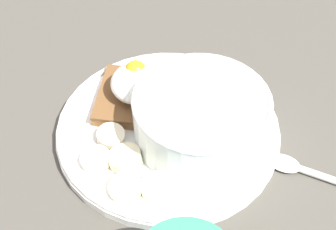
{
  "coord_description": "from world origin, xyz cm",
  "views": [
    {
      "loc": [
        35.13,
        4.23,
        43.27
      ],
      "look_at": [
        0.0,
        0.0,
        5.0
      ],
      "focal_mm": 50.0,
      "sensor_mm": 36.0,
      "label": 1
    }
  ],
  "objects_px": {
    "toast_slice": "(138,97)",
    "spoon": "(307,171)",
    "banana_slice_inner": "(154,187)",
    "banana_slice_left": "(125,188)",
    "oatmeal_bowl": "(201,117)",
    "poached_egg": "(137,81)",
    "banana_slice_back": "(111,136)",
    "banana_slice_right": "(96,159)",
    "banana_slice_front": "(125,158)"
  },
  "relations": [
    {
      "from": "poached_egg",
      "to": "banana_slice_back",
      "type": "height_order",
      "value": "poached_egg"
    },
    {
      "from": "toast_slice",
      "to": "poached_egg",
      "type": "xyz_separation_m",
      "value": [
        -0.0,
        -0.0,
        0.02
      ]
    },
    {
      "from": "oatmeal_bowl",
      "to": "toast_slice",
      "type": "distance_m",
      "value": 0.09
    },
    {
      "from": "poached_egg",
      "to": "toast_slice",
      "type": "bearing_deg",
      "value": 14.83
    },
    {
      "from": "banana_slice_inner",
      "to": "oatmeal_bowl",
      "type": "bearing_deg",
      "value": 153.13
    },
    {
      "from": "toast_slice",
      "to": "spoon",
      "type": "relative_size",
      "value": 0.81
    },
    {
      "from": "spoon",
      "to": "banana_slice_back",
      "type": "bearing_deg",
      "value": -93.52
    },
    {
      "from": "banana_slice_front",
      "to": "banana_slice_back",
      "type": "relative_size",
      "value": 1.12
    },
    {
      "from": "oatmeal_bowl",
      "to": "toast_slice",
      "type": "bearing_deg",
      "value": -118.26
    },
    {
      "from": "oatmeal_bowl",
      "to": "poached_egg",
      "type": "distance_m",
      "value": 0.09
    },
    {
      "from": "banana_slice_back",
      "to": "oatmeal_bowl",
      "type": "bearing_deg",
      "value": 101.96
    },
    {
      "from": "oatmeal_bowl",
      "to": "toast_slice",
      "type": "relative_size",
      "value": 1.59
    },
    {
      "from": "banana_slice_inner",
      "to": "banana_slice_back",
      "type": "bearing_deg",
      "value": -136.52
    },
    {
      "from": "banana_slice_inner",
      "to": "spoon",
      "type": "height_order",
      "value": "banana_slice_inner"
    },
    {
      "from": "spoon",
      "to": "banana_slice_right",
      "type": "bearing_deg",
      "value": -84.76
    },
    {
      "from": "poached_egg",
      "to": "spoon",
      "type": "xyz_separation_m",
      "value": [
        0.08,
        0.2,
        -0.04
      ]
    },
    {
      "from": "banana_slice_right",
      "to": "oatmeal_bowl",
      "type": "bearing_deg",
      "value": 117.11
    },
    {
      "from": "toast_slice",
      "to": "banana_slice_back",
      "type": "height_order",
      "value": "toast_slice"
    },
    {
      "from": "poached_egg",
      "to": "banana_slice_inner",
      "type": "height_order",
      "value": "poached_egg"
    },
    {
      "from": "oatmeal_bowl",
      "to": "poached_egg",
      "type": "bearing_deg",
      "value": -118.8
    },
    {
      "from": "banana_slice_right",
      "to": "banana_slice_left",
      "type": "bearing_deg",
      "value": 49.96
    },
    {
      "from": "toast_slice",
      "to": "banana_slice_back",
      "type": "xyz_separation_m",
      "value": [
        0.06,
        -0.02,
        -0.0
      ]
    },
    {
      "from": "toast_slice",
      "to": "banana_slice_inner",
      "type": "height_order",
      "value": "toast_slice"
    },
    {
      "from": "oatmeal_bowl",
      "to": "banana_slice_back",
      "type": "relative_size",
      "value": 3.31
    },
    {
      "from": "banana_slice_front",
      "to": "banana_slice_inner",
      "type": "height_order",
      "value": "banana_slice_front"
    },
    {
      "from": "banana_slice_right",
      "to": "spoon",
      "type": "bearing_deg",
      "value": 95.24
    },
    {
      "from": "poached_egg",
      "to": "banana_slice_left",
      "type": "xyz_separation_m",
      "value": [
        0.13,
        0.01,
        -0.03
      ]
    },
    {
      "from": "banana_slice_back",
      "to": "banana_slice_right",
      "type": "relative_size",
      "value": 1.05
    },
    {
      "from": "banana_slice_front",
      "to": "banana_slice_inner",
      "type": "xyz_separation_m",
      "value": [
        0.03,
        0.03,
        -0.0
      ]
    },
    {
      "from": "banana_slice_left",
      "to": "banana_slice_back",
      "type": "relative_size",
      "value": 1.01
    },
    {
      "from": "oatmeal_bowl",
      "to": "banana_slice_inner",
      "type": "bearing_deg",
      "value": -26.87
    },
    {
      "from": "banana_slice_inner",
      "to": "banana_slice_left",
      "type": "bearing_deg",
      "value": -78.33
    },
    {
      "from": "oatmeal_bowl",
      "to": "banana_slice_back",
      "type": "xyz_separation_m",
      "value": [
        0.02,
        -0.1,
        -0.02
      ]
    },
    {
      "from": "banana_slice_left",
      "to": "banana_slice_back",
      "type": "bearing_deg",
      "value": -156.65
    },
    {
      "from": "oatmeal_bowl",
      "to": "banana_slice_inner",
      "type": "relative_size",
      "value": 3.24
    },
    {
      "from": "banana_slice_right",
      "to": "spoon",
      "type": "relative_size",
      "value": 0.37
    },
    {
      "from": "toast_slice",
      "to": "spoon",
      "type": "xyz_separation_m",
      "value": [
        0.08,
        0.2,
        -0.01
      ]
    },
    {
      "from": "banana_slice_right",
      "to": "banana_slice_back",
      "type": "bearing_deg",
      "value": 164.69
    },
    {
      "from": "poached_egg",
      "to": "banana_slice_right",
      "type": "distance_m",
      "value": 0.1
    },
    {
      "from": "toast_slice",
      "to": "banana_slice_front",
      "type": "distance_m",
      "value": 0.09
    },
    {
      "from": "poached_egg",
      "to": "banana_slice_left",
      "type": "height_order",
      "value": "poached_egg"
    },
    {
      "from": "banana_slice_back",
      "to": "poached_egg",
      "type": "bearing_deg",
      "value": 162.54
    },
    {
      "from": "banana_slice_back",
      "to": "banana_slice_right",
      "type": "height_order",
      "value": "same"
    },
    {
      "from": "oatmeal_bowl",
      "to": "banana_slice_front",
      "type": "height_order",
      "value": "oatmeal_bowl"
    },
    {
      "from": "poached_egg",
      "to": "banana_slice_left",
      "type": "relative_size",
      "value": 1.37
    },
    {
      "from": "oatmeal_bowl",
      "to": "banana_slice_left",
      "type": "relative_size",
      "value": 3.27
    },
    {
      "from": "banana_slice_front",
      "to": "banana_slice_back",
      "type": "bearing_deg",
      "value": -144.26
    },
    {
      "from": "toast_slice",
      "to": "oatmeal_bowl",
      "type": "bearing_deg",
      "value": 61.74
    },
    {
      "from": "banana_slice_front",
      "to": "banana_slice_back",
      "type": "distance_m",
      "value": 0.04
    },
    {
      "from": "toast_slice",
      "to": "banana_slice_left",
      "type": "distance_m",
      "value": 0.13
    }
  ]
}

